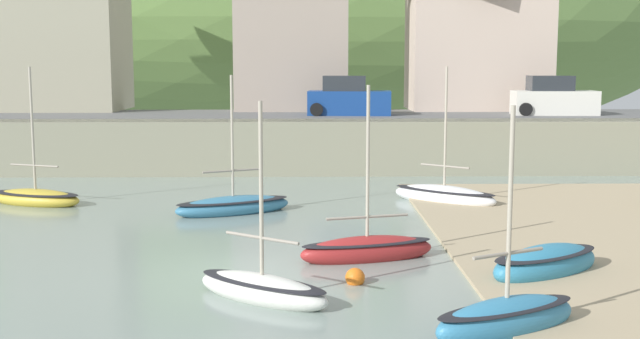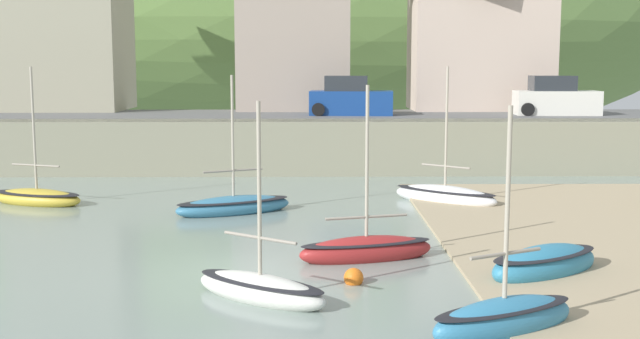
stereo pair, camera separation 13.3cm
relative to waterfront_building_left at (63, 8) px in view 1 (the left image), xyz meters
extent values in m
cube|color=gray|center=(11.99, -25.20, -7.95)|extent=(48.00, 40.00, 0.06)
cube|color=gray|center=(11.99, -8.20, -6.72)|extent=(48.00, 2.40, 2.40)
cube|color=#606060|center=(11.99, -4.50, -5.57)|extent=(48.00, 9.00, 0.10)
ellipsoid|color=olive|center=(8.23, 30.00, 0.00)|extent=(80.00, 44.00, 22.64)
cube|color=#A29D83|center=(0.00, 0.00, -0.95)|extent=(6.28, 5.39, 9.15)
cube|color=#A99787|center=(12.40, 0.00, -1.43)|extent=(6.02, 4.49, 8.18)
cube|color=beige|center=(22.64, 0.00, -2.36)|extent=(7.46, 4.54, 6.32)
ellipsoid|color=teal|center=(18.91, -25.80, -7.65)|extent=(3.42, 2.78, 0.98)
ellipsoid|color=black|center=(18.91, -25.80, -7.38)|extent=(3.35, 2.72, 0.12)
ellipsoid|color=silver|center=(12.28, -27.57, -7.73)|extent=(3.29, 2.73, 0.72)
ellipsoid|color=black|center=(12.28, -27.57, -7.53)|extent=(3.22, 2.67, 0.12)
cylinder|color=#B2A893|center=(12.28, -27.57, -5.52)|extent=(0.09, 0.09, 3.70)
cylinder|color=gray|center=(12.28, -27.57, -6.57)|extent=(1.62, 1.18, 0.07)
ellipsoid|color=teal|center=(10.76, -17.76, -7.72)|extent=(4.16, 2.87, 0.75)
ellipsoid|color=black|center=(10.76, -17.76, -7.51)|extent=(4.08, 2.82, 0.12)
cylinder|color=#B2A893|center=(10.76, -17.76, -5.32)|extent=(0.09, 0.09, 4.04)
cylinder|color=gray|center=(10.76, -17.76, -6.48)|extent=(1.92, 0.97, 0.07)
ellipsoid|color=gold|center=(3.55, -15.98, -7.73)|extent=(3.80, 2.45, 0.70)
ellipsoid|color=black|center=(3.55, -15.98, -7.54)|extent=(3.73, 2.40, 0.12)
cylinder|color=#B2A893|center=(3.55, -15.98, -5.21)|extent=(0.09, 0.09, 4.34)
cylinder|color=gray|center=(3.55, -15.98, -6.53)|extent=(1.92, 0.76, 0.07)
ellipsoid|color=white|center=(18.19, -15.94, -7.70)|extent=(3.90, 3.47, 0.82)
ellipsoid|color=black|center=(18.19, -15.94, -7.47)|extent=(3.82, 3.40, 0.12)
cylinder|color=#B2A893|center=(18.19, -15.94, -5.16)|extent=(0.09, 0.09, 4.25)
cylinder|color=gray|center=(18.19, -15.94, -6.59)|extent=(1.56, 1.28, 0.07)
ellipsoid|color=teal|center=(16.98, -29.78, -7.67)|extent=(3.26, 2.27, 0.90)
ellipsoid|color=black|center=(16.98, -29.78, -7.43)|extent=(3.20, 2.22, 0.12)
cylinder|color=#B2A893|center=(16.98, -29.78, -5.43)|extent=(0.09, 0.09, 3.58)
cylinder|color=gray|center=(16.98, -29.78, -6.38)|extent=(1.49, 0.81, 0.07)
ellipsoid|color=maroon|center=(14.79, -24.14, -7.70)|extent=(3.69, 1.84, 0.80)
ellipsoid|color=black|center=(14.79, -24.14, -7.48)|extent=(3.61, 1.81, 0.12)
cylinder|color=#B2A893|center=(14.79, -24.14, -5.37)|extent=(0.09, 0.09, 3.86)
cylinder|color=gray|center=(14.79, -24.14, -6.80)|extent=(2.14, 0.65, 0.07)
cube|color=navy|center=(15.37, -4.50, -4.92)|extent=(4.22, 2.01, 1.20)
cube|color=#282D33|center=(15.12, -4.50, -3.97)|extent=(2.21, 1.65, 0.80)
cylinder|color=black|center=(17.02, -3.70, -5.20)|extent=(0.64, 0.22, 0.64)
cylinder|color=black|center=(17.02, -5.30, -5.20)|extent=(0.64, 0.22, 0.64)
cylinder|color=black|center=(13.72, -3.70, -5.20)|extent=(0.64, 0.22, 0.64)
cylinder|color=black|center=(13.72, -5.30, -5.20)|extent=(0.64, 0.22, 0.64)
cube|color=silver|center=(25.63, -4.50, -4.92)|extent=(4.17, 1.89, 1.20)
cube|color=#282D33|center=(25.38, -4.50, -3.97)|extent=(2.17, 1.60, 0.80)
cylinder|color=black|center=(27.28, -3.70, -5.20)|extent=(0.64, 0.22, 0.64)
cylinder|color=black|center=(27.28, -5.30, -5.20)|extent=(0.64, 0.22, 0.64)
cylinder|color=black|center=(23.98, -3.70, -5.20)|extent=(0.64, 0.22, 0.64)
cylinder|color=black|center=(23.98, -5.30, -5.20)|extent=(0.64, 0.22, 0.64)
sphere|color=orange|center=(14.35, -26.36, -7.79)|extent=(0.46, 0.46, 0.46)
camera|label=1|loc=(13.25, -44.06, -2.85)|focal=44.57mm
camera|label=2|loc=(13.38, -44.06, -2.85)|focal=44.57mm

